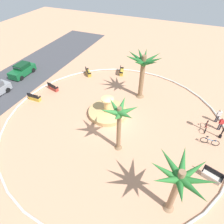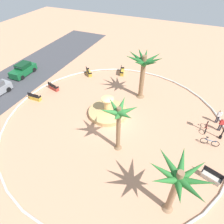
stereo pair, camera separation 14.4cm
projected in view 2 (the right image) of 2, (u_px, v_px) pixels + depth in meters
The scene contains 17 objects.
ground_plane at pixel (114, 121), 21.50m from camera, with size 80.00×80.00×0.00m, color tan.
plaza_curb at pixel (114, 121), 21.44m from camera, with size 23.38×23.38×0.20m, color silver.
street_asphalt at pixel (3, 88), 26.41m from camera, with size 48.00×8.00×0.03m, color #424247.
fountain at pixel (108, 112), 22.28m from camera, with size 4.33×4.33×2.14m.
palm_tree_near_fountain at pixel (144, 66), 22.30m from camera, with size 4.19×4.25×5.71m.
palm_tree_by_curb at pixel (119, 117), 16.21m from camera, with size 3.26×3.09×5.11m.
palm_tree_mid_plaza at pixel (178, 180), 12.01m from camera, with size 4.12×4.04×4.85m.
bench_east at pixel (211, 177), 15.95m from camera, with size 0.98×1.68×1.00m.
bench_west at pixel (35, 97), 24.28m from camera, with size 0.54×1.61×1.00m.
bench_north at pixel (122, 72), 29.20m from camera, with size 1.68×0.93×1.00m.
bench_southeast at pixel (89, 73), 28.99m from camera, with size 1.51×1.46×1.00m.
bench_southwest at pixel (54, 87), 25.99m from camera, with size 0.89×1.67×1.00m.
bicycle_red_frame at pixel (210, 142), 18.73m from camera, with size 0.44×1.72×0.94m.
bicycle_by_lamppost at pixel (206, 128), 20.23m from camera, with size 1.72×0.44×0.94m.
person_cyclist_helmet at pixel (222, 124), 19.86m from camera, with size 0.26×0.52×1.65m.
person_cyclist_photo at pixel (219, 116), 20.74m from camera, with size 0.29×0.51×1.70m.
parked_car_second at pixel (23, 70), 28.82m from camera, with size 4.02×1.96×1.67m.
Camera 2 is at (-14.55, -6.12, 14.64)m, focal length 31.77 mm.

